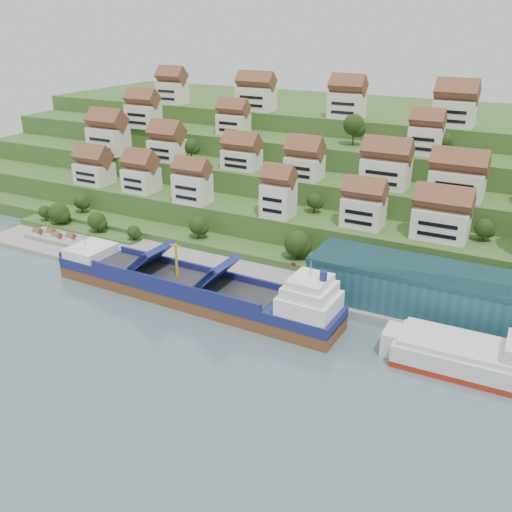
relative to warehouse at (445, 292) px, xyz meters
The scene contains 11 objects.
ground 55.18m from the warehouse, 161.90° to the right, with size 300.00×300.00×0.00m, color slate.
quay 32.64m from the warehouse, behind, with size 180.00×14.00×2.20m, color gray.
pebble_beach 110.32m from the warehouse, behind, with size 45.00×20.00×1.00m, color gray.
hillside 101.03m from the warehouse, 121.00° to the left, with size 260.00×128.00×31.00m.
hillside_village 67.79m from the warehouse, 140.13° to the left, with size 156.46×63.01×28.36m.
hillside_trees 66.05m from the warehouse, 157.08° to the left, with size 132.04×62.69×31.57m.
warehouse is the anchor object (origin of this frame).
flagpole 34.60m from the warehouse, 168.33° to the right, with size 1.28×0.16×8.00m.
beach_huts 112.29m from the warehouse, behind, with size 14.40×3.70×2.20m.
cargo_ship 56.16m from the warehouse, 161.38° to the right, with size 75.35×13.50×16.62m.
second_ship 20.81m from the warehouse, 56.61° to the right, with size 32.22×12.40×9.29m.
Camera 1 is at (67.79, -101.53, 63.51)m, focal length 40.00 mm.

